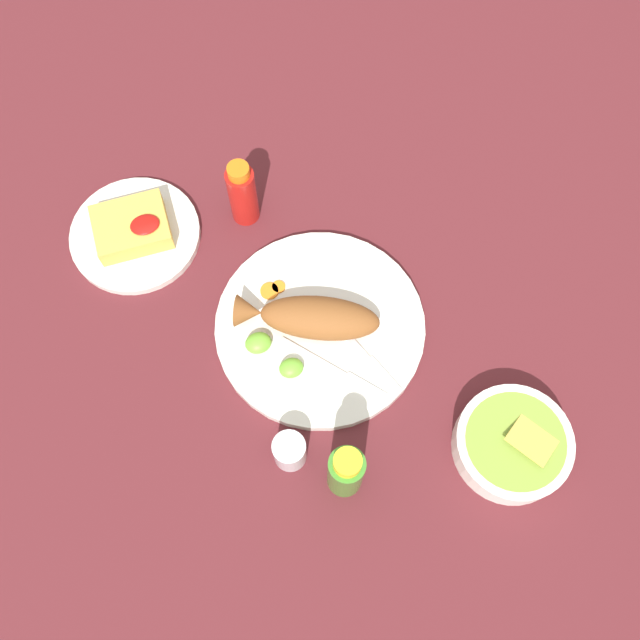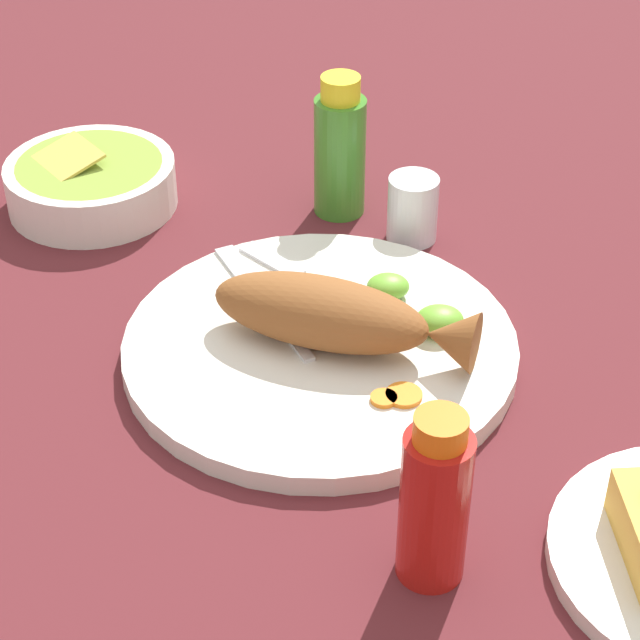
% 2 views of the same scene
% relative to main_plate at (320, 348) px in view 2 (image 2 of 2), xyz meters
% --- Properties ---
extents(ground_plane, '(4.00, 4.00, 0.00)m').
position_rel_main_plate_xyz_m(ground_plane, '(0.00, 0.00, -0.01)').
color(ground_plane, '#561E23').
extents(main_plate, '(0.33, 0.33, 0.02)m').
position_rel_main_plate_xyz_m(main_plate, '(0.00, 0.00, 0.00)').
color(main_plate, silver).
rests_on(main_plate, ground_plane).
extents(fried_fish, '(0.23, 0.14, 0.06)m').
position_rel_main_plate_xyz_m(fried_fish, '(-0.01, 0.01, 0.04)').
color(fried_fish, brown).
rests_on(fried_fish, main_plate).
extents(fork_near, '(0.08, 0.18, 0.00)m').
position_rel_main_plate_xyz_m(fork_near, '(0.05, -0.07, 0.01)').
color(fork_near, silver).
rests_on(fork_near, main_plate).
extents(fork_far, '(0.13, 0.15, 0.00)m').
position_rel_main_plate_xyz_m(fork_far, '(0.01, -0.09, 0.01)').
color(fork_far, silver).
rests_on(fork_far, main_plate).
extents(carrot_slice_near, '(0.02, 0.02, 0.00)m').
position_rel_main_plate_xyz_m(carrot_slice_near, '(-0.04, 0.08, 0.01)').
color(carrot_slice_near, orange).
rests_on(carrot_slice_near, main_plate).
extents(carrot_slice_mid, '(0.03, 0.03, 0.00)m').
position_rel_main_plate_xyz_m(carrot_slice_mid, '(-0.06, 0.08, 0.01)').
color(carrot_slice_mid, orange).
rests_on(carrot_slice_mid, main_plate).
extents(lime_wedge_main, '(0.04, 0.03, 0.02)m').
position_rel_main_plate_xyz_m(lime_wedge_main, '(-0.10, -0.01, 0.02)').
color(lime_wedge_main, '#6BB233').
rests_on(lime_wedge_main, main_plate).
extents(lime_wedge_side, '(0.04, 0.03, 0.02)m').
position_rel_main_plate_xyz_m(lime_wedge_side, '(-0.06, -0.06, 0.02)').
color(lime_wedge_side, '#6BB233').
rests_on(lime_wedge_side, main_plate).
extents(hot_sauce_bottle_red, '(0.05, 0.05, 0.14)m').
position_rel_main_plate_xyz_m(hot_sauce_bottle_red, '(-0.06, 0.24, 0.06)').
color(hot_sauce_bottle_red, '#B21914').
rests_on(hot_sauce_bottle_red, ground_plane).
extents(hot_sauce_bottle_green, '(0.05, 0.05, 0.14)m').
position_rel_main_plate_xyz_m(hot_sauce_bottle_green, '(-0.03, -0.24, 0.06)').
color(hot_sauce_bottle_green, '#3D8428').
rests_on(hot_sauce_bottle_green, ground_plane).
extents(salt_cup, '(0.05, 0.05, 0.06)m').
position_rel_main_plate_xyz_m(salt_cup, '(-0.10, -0.18, 0.02)').
color(salt_cup, silver).
rests_on(salt_cup, ground_plane).
extents(guacamole_bowl, '(0.17, 0.17, 0.06)m').
position_rel_main_plate_xyz_m(guacamole_bowl, '(0.21, -0.26, 0.02)').
color(guacamole_bowl, white).
rests_on(guacamole_bowl, ground_plane).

